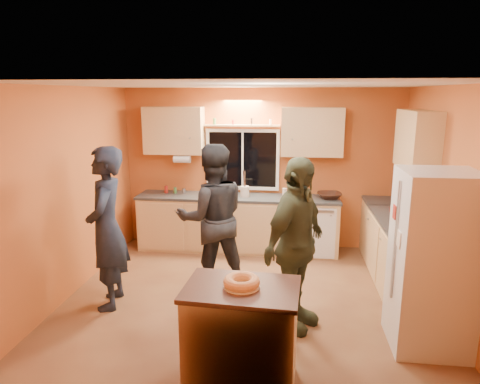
# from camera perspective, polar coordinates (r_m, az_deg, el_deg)

# --- Properties ---
(ground) EXTENTS (4.50, 4.50, 0.00)m
(ground) POSITION_cam_1_polar(r_m,az_deg,el_deg) (5.54, 1.15, -13.90)
(ground) COLOR brown
(ground) RESTS_ON ground
(room_shell) EXTENTS (4.54, 4.04, 2.61)m
(room_shell) POSITION_cam_1_polar(r_m,az_deg,el_deg) (5.42, 2.92, 3.54)
(room_shell) COLOR #B05D2D
(room_shell) RESTS_ON ground
(back_counter) EXTENTS (4.23, 0.62, 0.90)m
(back_counter) POSITION_cam_1_polar(r_m,az_deg,el_deg) (6.95, 2.66, -4.24)
(back_counter) COLOR tan
(back_counter) RESTS_ON ground
(right_counter) EXTENTS (0.62, 1.84, 0.90)m
(right_counter) POSITION_cam_1_polar(r_m,az_deg,el_deg) (5.98, 20.81, -7.99)
(right_counter) COLOR tan
(right_counter) RESTS_ON ground
(refrigerator) EXTENTS (0.72, 0.70, 1.80)m
(refrigerator) POSITION_cam_1_polar(r_m,az_deg,el_deg) (4.64, 24.32, -8.45)
(refrigerator) COLOR silver
(refrigerator) RESTS_ON ground
(island) EXTENTS (1.00, 0.71, 0.93)m
(island) POSITION_cam_1_polar(r_m,az_deg,el_deg) (3.88, 0.21, -18.64)
(island) COLOR tan
(island) RESTS_ON ground
(bundt_pastry) EXTENTS (0.31, 0.31, 0.09)m
(bundt_pastry) POSITION_cam_1_polar(r_m,az_deg,el_deg) (3.64, 0.22, -11.88)
(bundt_pastry) COLOR tan
(bundt_pastry) RESTS_ON island
(person_left) EXTENTS (0.59, 0.78, 1.93)m
(person_left) POSITION_cam_1_polar(r_m,az_deg,el_deg) (5.26, -17.33, -4.66)
(person_left) COLOR black
(person_left) RESTS_ON ground
(person_center) EXTENTS (1.11, 0.98, 1.90)m
(person_center) POSITION_cam_1_polar(r_m,az_deg,el_deg) (5.49, -3.71, -3.49)
(person_center) COLOR black
(person_center) RESTS_ON ground
(person_right) EXTENTS (0.94, 1.19, 1.88)m
(person_right) POSITION_cam_1_polar(r_m,az_deg,el_deg) (4.59, 7.44, -7.03)
(person_right) COLOR #333823
(person_right) RESTS_ON ground
(mixing_bowl) EXTENTS (0.42, 0.42, 0.09)m
(mixing_bowl) POSITION_cam_1_polar(r_m,az_deg,el_deg) (6.84, 11.83, -0.46)
(mixing_bowl) COLOR black
(mixing_bowl) RESTS_ON back_counter
(utensil_crock) EXTENTS (0.14, 0.14, 0.17)m
(utensil_crock) POSITION_cam_1_polar(r_m,az_deg,el_deg) (6.80, 0.65, 0.06)
(utensil_crock) COLOR #F0DFC9
(utensil_crock) RESTS_ON back_counter
(potted_plant) EXTENTS (0.30, 0.28, 0.26)m
(potted_plant) POSITION_cam_1_polar(r_m,az_deg,el_deg) (5.28, 22.59, -4.23)
(potted_plant) COLOR gray
(potted_plant) RESTS_ON right_counter
(red_box) EXTENTS (0.19, 0.17, 0.07)m
(red_box) POSITION_cam_1_polar(r_m,az_deg,el_deg) (6.35, 20.13, -2.15)
(red_box) COLOR #AE251A
(red_box) RESTS_ON right_counter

